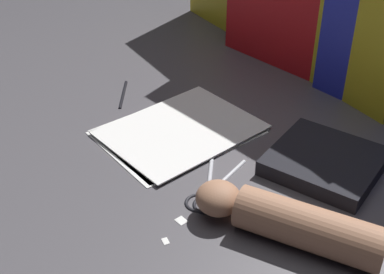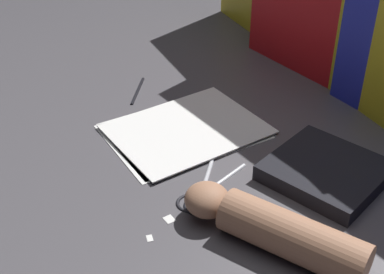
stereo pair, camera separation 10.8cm
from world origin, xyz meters
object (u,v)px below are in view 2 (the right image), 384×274
scissors (201,193)px  hand_forearm (274,229)px  paper_stack (185,130)px  book_closed (326,171)px

scissors → hand_forearm: (0.17, 0.04, 0.03)m
paper_stack → book_closed: (0.29, 0.17, 0.01)m
paper_stack → scissors: 0.23m
paper_stack → book_closed: book_closed is taller
book_closed → hand_forearm: (0.10, -0.20, 0.02)m
book_closed → scissors: bearing=-106.1°
paper_stack → hand_forearm: hand_forearm is taller
paper_stack → book_closed: 0.33m
scissors → hand_forearm: hand_forearm is taller
book_closed → hand_forearm: size_ratio=0.80×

